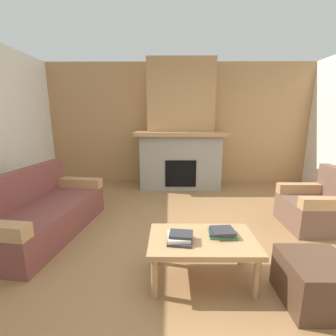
{
  "coord_description": "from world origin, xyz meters",
  "views": [
    {
      "loc": [
        -0.23,
        -2.44,
        1.55
      ],
      "look_at": [
        -0.25,
        0.76,
        0.83
      ],
      "focal_mm": 24.81,
      "sensor_mm": 36.0,
      "label": 1
    }
  ],
  "objects_px": {
    "fireplace": "(180,134)",
    "ottoman": "(315,282)",
    "armchair": "(317,207)",
    "coffee_table": "(202,243)",
    "couch": "(41,213)"
  },
  "relations": [
    {
      "from": "fireplace",
      "to": "ottoman",
      "type": "distance_m",
      "value": 3.65
    },
    {
      "from": "armchair",
      "to": "coffee_table",
      "type": "relative_size",
      "value": 0.85
    },
    {
      "from": "couch",
      "to": "armchair",
      "type": "relative_size",
      "value": 2.23
    },
    {
      "from": "armchair",
      "to": "ottoman",
      "type": "xyz_separation_m",
      "value": [
        -0.86,
        -1.38,
        -0.09
      ]
    },
    {
      "from": "fireplace",
      "to": "coffee_table",
      "type": "distance_m",
      "value": 3.19
    },
    {
      "from": "ottoman",
      "to": "coffee_table",
      "type": "bearing_deg",
      "value": 162.14
    },
    {
      "from": "fireplace",
      "to": "armchair",
      "type": "distance_m",
      "value": 2.85
    },
    {
      "from": "armchair",
      "to": "ottoman",
      "type": "distance_m",
      "value": 1.63
    },
    {
      "from": "couch",
      "to": "coffee_table",
      "type": "height_order",
      "value": "couch"
    },
    {
      "from": "couch",
      "to": "ottoman",
      "type": "xyz_separation_m",
      "value": [
        2.92,
        -1.18,
        -0.09
      ]
    },
    {
      "from": "fireplace",
      "to": "ottoman",
      "type": "relative_size",
      "value": 5.19
    },
    {
      "from": "armchair",
      "to": "fireplace",
      "type": "bearing_deg",
      "value": 132.78
    },
    {
      "from": "ottoman",
      "to": "armchair",
      "type": "bearing_deg",
      "value": 58.21
    },
    {
      "from": "coffee_table",
      "to": "couch",
      "type": "bearing_deg",
      "value": 156.33
    },
    {
      "from": "couch",
      "to": "ottoman",
      "type": "relative_size",
      "value": 3.64
    }
  ]
}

